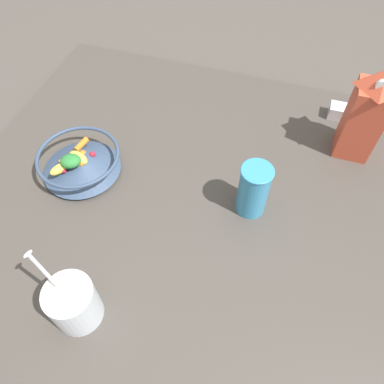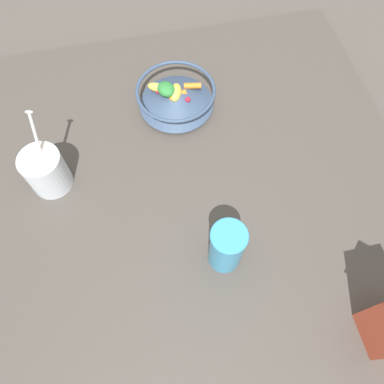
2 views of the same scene
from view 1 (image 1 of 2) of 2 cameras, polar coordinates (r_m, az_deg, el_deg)
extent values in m
plane|color=#4C4742|center=(1.02, -2.25, -3.45)|extent=(6.00, 6.00, 0.00)
cube|color=#47423D|center=(1.00, -2.29, -2.76)|extent=(1.20, 1.20, 0.04)
cylinder|color=#384C6B|center=(1.09, -16.29, 3.26)|extent=(0.12, 0.12, 0.01)
cone|color=#384C6B|center=(1.07, -16.68, 4.34)|extent=(0.21, 0.21, 0.05)
torus|color=#384C6B|center=(1.05, -17.02, 5.29)|extent=(0.22, 0.22, 0.01)
ellipsoid|color=#EFD64C|center=(1.06, -16.92, 5.00)|extent=(0.07, 0.05, 0.03)
ellipsoid|color=#EFD64C|center=(1.05, -19.53, 3.36)|extent=(0.05, 0.06, 0.03)
cylinder|color=orange|center=(1.06, -16.46, 4.80)|extent=(0.03, 0.05, 0.02)
cylinder|color=orange|center=(1.10, -16.51, 6.94)|extent=(0.03, 0.05, 0.02)
cylinder|color=orange|center=(1.07, -18.48, 4.42)|extent=(0.04, 0.03, 0.01)
sphere|color=red|center=(1.05, -18.98, 3.12)|extent=(0.02, 0.02, 0.02)
sphere|color=red|center=(1.07, -14.92, 5.57)|extent=(0.02, 0.02, 0.02)
sphere|color=red|center=(1.07, -17.73, 4.60)|extent=(0.01, 0.01, 0.01)
ellipsoid|color=#2D7F38|center=(1.04, -18.01, 4.50)|extent=(0.07, 0.06, 0.03)
cube|color=#CC4C33|center=(1.13, 24.56, 9.81)|extent=(0.09, 0.09, 0.22)
pyramid|color=#CC4C33|center=(1.05, 27.15, 15.11)|extent=(0.09, 0.09, 0.05)
cylinder|color=white|center=(1.03, 27.08, 14.17)|extent=(0.03, 0.01, 0.03)
cylinder|color=silver|center=(0.84, -17.53, -15.93)|extent=(0.10, 0.10, 0.12)
cylinder|color=white|center=(0.79, -18.39, -14.70)|extent=(0.09, 0.09, 0.02)
cylinder|color=silver|center=(0.78, -20.53, -12.45)|extent=(0.07, 0.03, 0.15)
ellipsoid|color=silver|center=(0.73, -23.74, -8.63)|extent=(0.02, 0.02, 0.01)
cylinder|color=#3893C6|center=(0.93, 9.33, 0.31)|extent=(0.08, 0.08, 0.15)
torus|color=#3893C6|center=(0.87, 9.96, 3.17)|extent=(0.08, 0.08, 0.01)
cube|color=silver|center=(1.28, 21.22, 11.41)|extent=(0.05, 0.05, 0.04)
cube|color=brown|center=(1.28, 21.14, 11.21)|extent=(0.04, 0.04, 0.02)
camera|label=2|loc=(0.49, 63.45, 39.42)|focal=35.00mm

